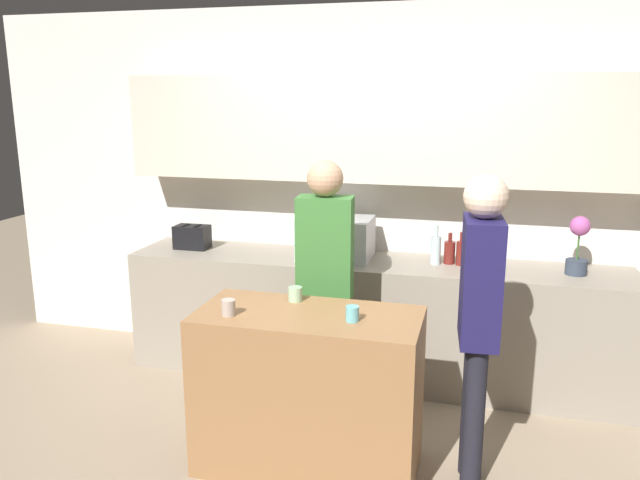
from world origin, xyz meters
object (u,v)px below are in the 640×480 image
object	(u,v)px
microwave	(336,238)
bottle_4	(487,258)
bottle_2	(461,253)
bottle_3	(473,250)
person_center	(325,269)
cup_2	(352,314)
potted_plant	(578,246)
bottle_0	(436,249)
person_left	(479,306)
toaster	(192,237)
bottle_1	(450,252)
cup_0	(229,308)
cup_1	(295,294)

from	to	relation	value
microwave	bottle_4	distance (m)	1.08
bottle_2	bottle_3	xyz separation A→B (m)	(0.08, 0.02, 0.02)
person_center	cup_2	bearing A→B (deg)	111.61
potted_plant	bottle_3	bearing A→B (deg)	174.71
bottle_0	person_left	xyz separation A→B (m)	(0.31, -1.18, 0.01)
toaster	person_left	xyz separation A→B (m)	(2.18, -1.16, 0.02)
toaster	bottle_0	distance (m)	1.86
bottle_1	bottle_2	distance (m)	0.08
toaster	potted_plant	world-z (taller)	potted_plant
microwave	toaster	xyz separation A→B (m)	(-1.15, 0.00, -0.06)
microwave	cup_0	size ratio (longest dim) A/B	5.93
potted_plant	bottle_3	world-z (taller)	potted_plant
cup_0	person_center	bearing A→B (deg)	62.83
person_center	bottle_3	bearing A→B (deg)	-144.47
cup_2	person_center	size ratio (longest dim) A/B	0.05
bottle_2	cup_2	xyz separation A→B (m)	(-0.49, -1.33, -0.03)
potted_plant	bottle_1	size ratio (longest dim) A/B	1.79
cup_2	person_left	size ratio (longest dim) A/B	0.05
microwave	cup_0	bearing A→B (deg)	-100.67
cup_1	cup_2	xyz separation A→B (m)	(0.38, -0.23, -0.00)
bottle_0	bottle_2	size ratio (longest dim) A/B	1.17
bottle_3	person_left	bearing A→B (deg)	-87.07
cup_2	toaster	bearing A→B (deg)	140.10
bottle_3	cup_0	bearing A→B (deg)	-130.55
bottle_0	cup_2	bearing A→B (deg)	-103.74
bottle_1	person_center	bearing A→B (deg)	-133.85
microwave	bottle_1	distance (m)	0.82
person_center	bottle_1	bearing A→B (deg)	-138.80
bottle_2	bottle_3	size ratio (longest dim) A/B	0.81
bottle_0	bottle_2	world-z (taller)	bottle_0
microwave	person_left	size ratio (longest dim) A/B	0.31
potted_plant	cup_0	size ratio (longest dim) A/B	4.51
toaster	potted_plant	distance (m)	2.79
toaster	bottle_0	size ratio (longest dim) A/B	0.94
cup_0	bottle_1	bearing A→B (deg)	53.29
microwave	bottle_3	size ratio (longest dim) A/B	1.80
potted_plant	bottle_2	size ratio (longest dim) A/B	1.68
bottle_4	cup_1	distance (m)	1.44
bottle_0	cup_0	world-z (taller)	bottle_0
bottle_4	potted_plant	bearing A→B (deg)	8.02
cup_1	bottle_2	bearing A→B (deg)	51.33
bottle_3	bottle_2	bearing A→B (deg)	-163.22
cup_1	potted_plant	bearing A→B (deg)	32.93
microwave	toaster	size ratio (longest dim) A/B	2.00
toaster	person_center	bearing A→B (deg)	-28.91
potted_plant	cup_0	world-z (taller)	potted_plant
bottle_1	bottle_0	bearing A→B (deg)	-157.47
potted_plant	bottle_4	distance (m)	0.59
bottle_4	cup_1	world-z (taller)	bottle_4
toaster	cup_2	xyz separation A→B (m)	(1.54, -1.29, -0.03)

